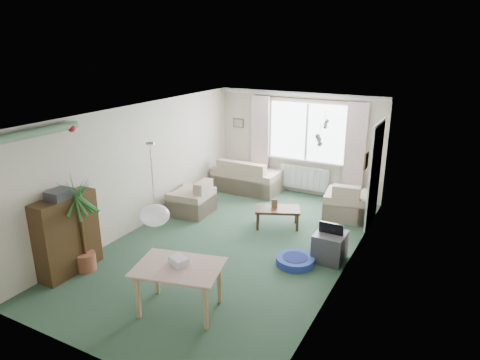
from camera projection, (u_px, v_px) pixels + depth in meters
The scene contains 25 objects.
ground at pixel (232, 245), 7.70m from camera, with size 6.50×6.50×0.00m, color #2C4936.
window at pixel (307, 132), 9.85m from camera, with size 1.80×0.03×1.30m, color white.
curtain_rod at pixel (308, 99), 9.55m from camera, with size 2.60×0.03×0.03m, color black.
curtain_left at pixel (260, 137), 10.36m from camera, with size 0.45×0.08×2.00m, color beige.
curtain_right at pixel (355, 148), 9.33m from camera, with size 0.45×0.08×2.00m, color beige.
radiator at pixel (304, 178), 10.16m from camera, with size 1.20×0.10×0.55m, color white.
doorway at pixel (375, 175), 8.35m from camera, with size 0.03×0.95×2.00m, color black.
pendant_lamp at pixel (155, 215), 5.22m from camera, with size 0.36×0.36×0.36m, color white.
tinsel_garland at pixel (30, 134), 5.92m from camera, with size 1.60×1.60×0.12m, color #196626.
bauble_cluster_a at pixel (325, 121), 7.18m from camera, with size 0.20×0.20×0.20m, color silver.
bauble_cluster_b at pixel (320, 136), 6.04m from camera, with size 0.20×0.20×0.20m, color silver.
wall_picture_back at pixel (238, 123), 10.64m from camera, with size 0.28×0.03×0.22m, color brown.
wall_picture_right at pixel (366, 160), 7.34m from camera, with size 0.03×0.24×0.30m, color brown.
sofa at pixel (247, 175), 10.37m from camera, with size 1.60×0.85×0.80m, color beige.
armchair_corner at pixel (347, 200), 8.81m from camera, with size 0.87×0.83×0.78m, color beige.
armchair_left at pixel (191, 196), 9.03m from camera, with size 0.83×0.79×0.74m, color beige.
coffee_table at pixel (277, 217), 8.41m from camera, with size 0.86×0.48×0.39m, color black.
photo_frame at pixel (274, 203), 8.38m from camera, with size 0.12×0.02×0.16m, color brown.
bookshelf at pixel (67, 235), 6.66m from camera, with size 0.34×1.03×1.26m, color black.
hifi_box at pixel (59, 194), 6.37m from camera, with size 0.28×0.35×0.14m, color #343338.
houseplant at pixel (82, 225), 6.64m from camera, with size 0.67×0.67×1.56m, color #1F531C.
dining_table at pixel (180, 289), 5.76m from camera, with size 1.04×0.69×0.65m, color tan.
gift_box at pixel (179, 262), 5.69m from camera, with size 0.25×0.18×0.12m, color white.
tv_cube at pixel (330, 247), 7.11m from camera, with size 0.49×0.54×0.49m, color #3E3E44.
pet_bed at pixel (295, 261), 7.03m from camera, with size 0.63×0.63×0.13m, color navy.
Camera 1 is at (3.38, -6.07, 3.52)m, focal length 32.00 mm.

